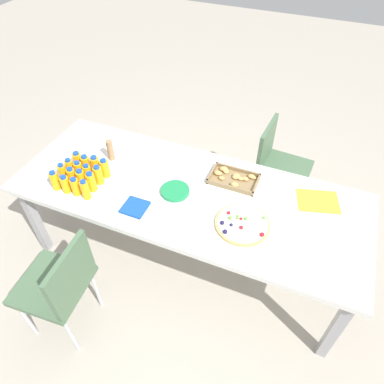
# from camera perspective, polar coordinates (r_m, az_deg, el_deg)

# --- Properties ---
(ground_plane) EXTENTS (12.00, 12.00, 0.00)m
(ground_plane) POSITION_cam_1_polar(r_m,az_deg,el_deg) (2.88, -0.63, -10.20)
(ground_plane) COLOR #B2A899
(party_table) EXTENTS (2.35, 0.90, 0.72)m
(party_table) POSITION_cam_1_polar(r_m,az_deg,el_deg) (2.36, -0.75, -0.91)
(party_table) COLOR silver
(party_table) RESTS_ON ground_plane
(chair_far_right) EXTENTS (0.43, 0.43, 0.83)m
(chair_far_right) POSITION_cam_1_polar(r_m,az_deg,el_deg) (2.97, 13.71, 4.67)
(chair_far_right) COLOR #4C6B4C
(chair_far_right) RESTS_ON ground_plane
(chair_near_left) EXTENTS (0.43, 0.43, 0.83)m
(chair_near_left) POSITION_cam_1_polar(r_m,az_deg,el_deg) (2.29, -20.62, -13.75)
(chair_near_left) COLOR #4C6B4C
(chair_near_left) RESTS_ON ground_plane
(juice_bottle_0) EXTENTS (0.06, 0.06, 0.14)m
(juice_bottle_0) POSITION_cam_1_polar(r_m,az_deg,el_deg) (2.47, -21.36, 1.74)
(juice_bottle_0) COLOR #FAB014
(juice_bottle_0) RESTS_ON party_table
(juice_bottle_1) EXTENTS (0.06, 0.06, 0.13)m
(juice_bottle_1) POSITION_cam_1_polar(r_m,az_deg,el_deg) (2.43, -19.85, 1.18)
(juice_bottle_1) COLOR #F9AE14
(juice_bottle_1) RESTS_ON party_table
(juice_bottle_2) EXTENTS (0.06, 0.06, 0.13)m
(juice_bottle_2) POSITION_cam_1_polar(r_m,az_deg,el_deg) (2.39, -18.40, 0.83)
(juice_bottle_2) COLOR #FAAA14
(juice_bottle_2) RESTS_ON party_table
(juice_bottle_3) EXTENTS (0.05, 0.05, 0.15)m
(juice_bottle_3) POSITION_cam_1_polar(r_m,az_deg,el_deg) (2.34, -16.93, 0.35)
(juice_bottle_3) COLOR #F9AB14
(juice_bottle_3) RESTS_ON party_table
(juice_bottle_4) EXTENTS (0.05, 0.05, 0.14)m
(juice_bottle_4) POSITION_cam_1_polar(r_m,az_deg,el_deg) (2.51, -20.21, 2.95)
(juice_bottle_4) COLOR #FBAE14
(juice_bottle_4) RESTS_ON party_table
(juice_bottle_5) EXTENTS (0.05, 0.05, 0.14)m
(juice_bottle_5) POSITION_cam_1_polar(r_m,az_deg,el_deg) (2.46, -18.88, 2.37)
(juice_bottle_5) COLOR #FAAC14
(juice_bottle_5) RESTS_ON party_table
(juice_bottle_6) EXTENTS (0.06, 0.06, 0.15)m
(juice_bottle_6) POSITION_cam_1_polar(r_m,az_deg,el_deg) (2.42, -17.53, 2.01)
(juice_bottle_6) COLOR #F8AD14
(juice_bottle_6) RESTS_ON party_table
(juice_bottle_7) EXTENTS (0.06, 0.06, 0.15)m
(juice_bottle_7) POSITION_cam_1_polar(r_m,az_deg,el_deg) (2.38, -16.02, 1.60)
(juice_bottle_7) COLOR #F8AB14
(juice_bottle_7) RESTS_ON party_table
(juice_bottle_8) EXTENTS (0.05, 0.05, 0.14)m
(juice_bottle_8) POSITION_cam_1_polar(r_m,az_deg,el_deg) (2.54, -19.20, 3.78)
(juice_bottle_8) COLOR #FBAE14
(juice_bottle_8) RESTS_ON party_table
(juice_bottle_9) EXTENTS (0.05, 0.05, 0.14)m
(juice_bottle_9) POSITION_cam_1_polar(r_m,az_deg,el_deg) (2.50, -17.88, 3.42)
(juice_bottle_9) COLOR #F9AB14
(juice_bottle_9) RESTS_ON party_table
(juice_bottle_10) EXTENTS (0.05, 0.05, 0.13)m
(juice_bottle_10) POSITION_cam_1_polar(r_m,az_deg,el_deg) (2.47, -16.58, 2.98)
(juice_bottle_10) COLOR #F9AC14
(juice_bottle_10) RESTS_ON party_table
(juice_bottle_11) EXTENTS (0.06, 0.06, 0.14)m
(juice_bottle_11) POSITION_cam_1_polar(r_m,az_deg,el_deg) (2.42, -14.96, 2.69)
(juice_bottle_11) COLOR #F8AB14
(juice_bottle_11) RESTS_ON party_table
(juice_bottle_12) EXTENTS (0.06, 0.06, 0.13)m
(juice_bottle_12) POSITION_cam_1_polar(r_m,az_deg,el_deg) (2.59, -18.04, 4.91)
(juice_bottle_12) COLOR #FAAA14
(juice_bottle_12) RESTS_ON party_table
(juice_bottle_13) EXTENTS (0.06, 0.06, 0.13)m
(juice_bottle_13) POSITION_cam_1_polar(r_m,az_deg,el_deg) (2.54, -16.84, 4.40)
(juice_bottle_13) COLOR #FBAF14
(juice_bottle_13) RESTS_ON party_table
(juice_bottle_14) EXTENTS (0.06, 0.06, 0.14)m
(juice_bottle_14) POSITION_cam_1_polar(r_m,az_deg,el_deg) (2.51, -15.40, 4.22)
(juice_bottle_14) COLOR #F9AB14
(juice_bottle_14) RESTS_ON party_table
(juice_bottle_15) EXTENTS (0.06, 0.06, 0.14)m
(juice_bottle_15) POSITION_cam_1_polar(r_m,az_deg,el_deg) (2.46, -13.97, 3.75)
(juice_bottle_15) COLOR #F9AE14
(juice_bottle_15) RESTS_ON party_table
(fruit_pizza) EXTENTS (0.33, 0.33, 0.05)m
(fruit_pizza) POSITION_cam_1_polar(r_m,az_deg,el_deg) (2.14, 8.15, -5.14)
(fruit_pizza) COLOR tan
(fruit_pizza) RESTS_ON party_table
(snack_tray) EXTENTS (0.33, 0.20, 0.04)m
(snack_tray) POSITION_cam_1_polar(r_m,az_deg,el_deg) (2.41, 6.69, 2.30)
(snack_tray) COLOR olive
(snack_tray) RESTS_ON party_table
(plate_stack) EXTENTS (0.19, 0.19, 0.02)m
(plate_stack) POSITION_cam_1_polar(r_m,az_deg,el_deg) (2.31, -2.77, 0.17)
(plate_stack) COLOR #1E8C4C
(plate_stack) RESTS_ON party_table
(napkin_stack) EXTENTS (0.15, 0.15, 0.02)m
(napkin_stack) POSITION_cam_1_polar(r_m,az_deg,el_deg) (2.24, -9.24, -2.45)
(napkin_stack) COLOR #194CA5
(napkin_stack) RESTS_ON party_table
(cardboard_tube) EXTENTS (0.04, 0.04, 0.16)m
(cardboard_tube) POSITION_cam_1_polar(r_m,az_deg,el_deg) (2.59, -13.12, 6.63)
(cardboard_tube) COLOR #9E7A56
(cardboard_tube) RESTS_ON party_table
(paper_folder) EXTENTS (0.30, 0.26, 0.01)m
(paper_folder) POSITION_cam_1_polar(r_m,az_deg,el_deg) (2.40, 19.77, -1.39)
(paper_folder) COLOR yellow
(paper_folder) RESTS_ON party_table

